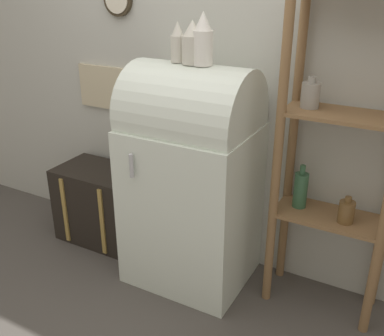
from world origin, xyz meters
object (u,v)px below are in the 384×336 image
vase_center (193,44)px  vase_right (203,40)px  refrigerator (192,175)px  vase_left (178,43)px  suitcase_trunk (102,204)px

vase_center → vase_right: vase_right is taller
vase_center → vase_right: 0.07m
refrigerator → vase_center: bearing=-24.9°
refrigerator → vase_right: vase_right is taller
vase_left → suitcase_trunk: bearing=174.6°
vase_left → vase_center: (0.09, -0.00, 0.01)m
refrigerator → vase_left: 0.77m
vase_right → vase_center: bearing=173.5°
suitcase_trunk → vase_left: bearing=-5.4°
vase_center → suitcase_trunk: bearing=174.9°
vase_left → vase_right: (0.16, -0.01, 0.03)m
suitcase_trunk → vase_right: vase_right is taller
vase_center → vase_right: size_ratio=0.83×
suitcase_trunk → vase_left: 1.38m
refrigerator → suitcase_trunk: size_ratio=2.25×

